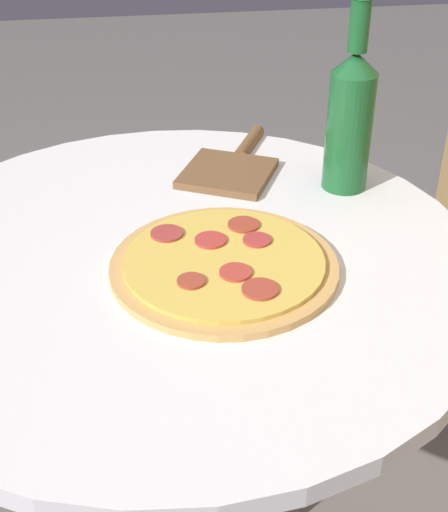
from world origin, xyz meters
TOP-DOWN VIEW (x-y plane):
  - table at (0.00, 0.00)m, footprint 0.80×0.80m
  - pizza at (0.05, 0.06)m, footprint 0.28×0.28m
  - beer_bottle at (-0.15, 0.27)m, footprint 0.07×0.07m
  - pizza_paddle at (-0.22, 0.11)m, footprint 0.25×0.18m

SIDE VIEW (x-z plane):
  - table at x=0.00m, z-range 0.16..0.86m
  - pizza_paddle at x=-0.22m, z-range 0.70..0.72m
  - pizza at x=0.05m, z-range 0.70..0.72m
  - beer_bottle at x=-0.15m, z-range 0.67..0.95m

